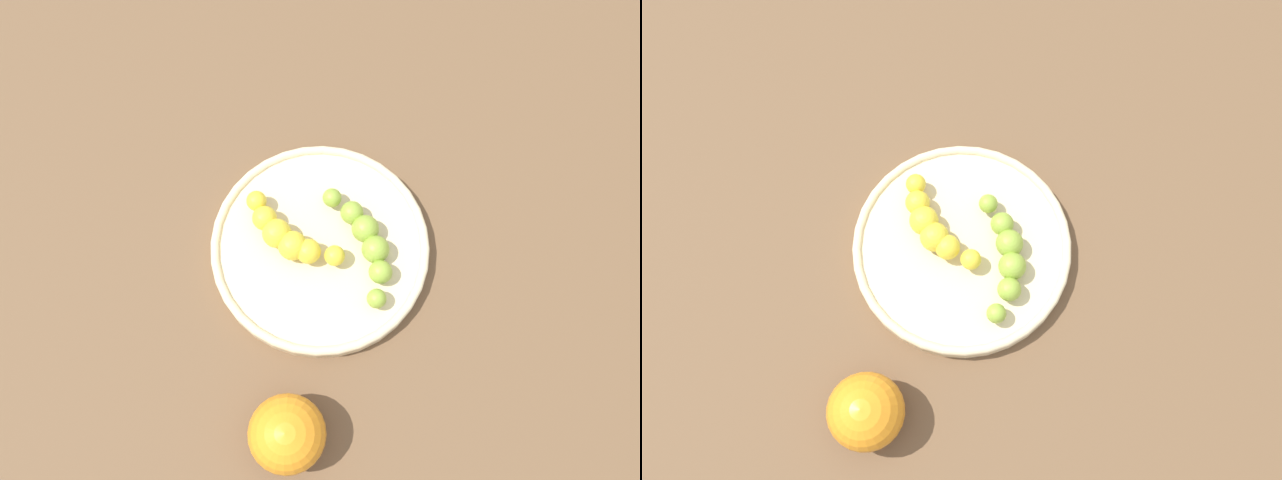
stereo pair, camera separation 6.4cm
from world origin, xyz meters
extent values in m
plane|color=brown|center=(0.00, 0.00, 0.00)|extent=(2.40, 2.40, 0.00)
cylinder|color=beige|center=(0.00, 0.00, 0.01)|extent=(0.24, 0.24, 0.02)
torus|color=beige|center=(0.00, 0.00, 0.02)|extent=(0.24, 0.24, 0.01)
sphere|color=yellow|center=(0.02, -0.08, 0.03)|extent=(0.02, 0.02, 0.02)
sphere|color=yellow|center=(0.03, -0.06, 0.03)|extent=(0.03, 0.03, 0.03)
sphere|color=yellow|center=(0.03, -0.04, 0.03)|extent=(0.03, 0.03, 0.03)
sphere|color=yellow|center=(0.02, -0.02, 0.03)|extent=(0.03, 0.03, 0.03)
sphere|color=yellow|center=(0.02, 0.00, 0.03)|extent=(0.03, 0.03, 0.03)
sphere|color=yellow|center=(0.00, 0.02, 0.03)|extent=(0.02, 0.02, 0.02)
sphere|color=#8CAD38|center=(0.00, 0.08, 0.03)|extent=(0.02, 0.02, 0.02)
sphere|color=#8CAD38|center=(-0.02, 0.07, 0.03)|extent=(0.03, 0.03, 0.03)
sphere|color=#8CAD38|center=(-0.04, 0.05, 0.03)|extent=(0.03, 0.03, 0.03)
sphere|color=#8CAD38|center=(-0.04, 0.02, 0.03)|extent=(0.03, 0.03, 0.03)
sphere|color=#8CAD38|center=(-0.05, 0.00, 0.03)|extent=(0.03, 0.03, 0.03)
sphere|color=#8CAD38|center=(-0.04, -0.03, 0.03)|extent=(0.02, 0.02, 0.02)
sphere|color=orange|center=(0.16, 0.12, 0.04)|extent=(0.08, 0.08, 0.08)
camera|label=1|loc=(0.13, 0.14, 0.65)|focal=34.43mm
camera|label=2|loc=(0.08, 0.18, 0.65)|focal=34.43mm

